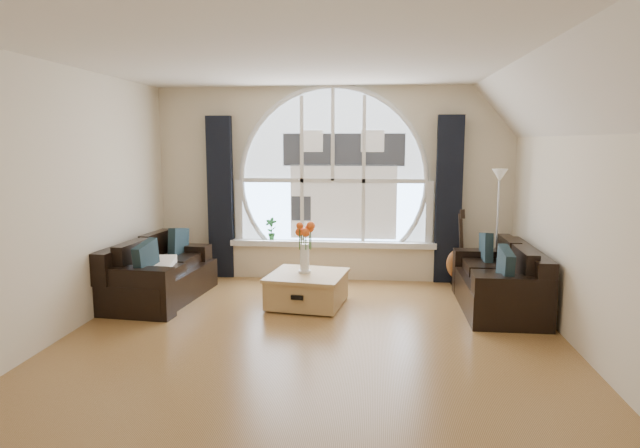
{
  "coord_description": "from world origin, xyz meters",
  "views": [
    {
      "loc": [
        0.59,
        -5.06,
        1.94
      ],
      "look_at": [
        0.0,
        0.9,
        1.05
      ],
      "focal_mm": 31.12,
      "sensor_mm": 36.0,
      "label": 1
    }
  ],
  "objects_px": {
    "sofa_left": "(161,268)",
    "potted_plant": "(271,229)",
    "floor_lamp": "(497,231)",
    "coffee_chest": "(307,288)",
    "sofa_right": "(498,276)",
    "guitar": "(460,248)",
    "vase_flowers": "(305,241)"
  },
  "relations": [
    {
      "from": "sofa_left",
      "to": "potted_plant",
      "type": "bearing_deg",
      "value": 53.47
    },
    {
      "from": "floor_lamp",
      "to": "coffee_chest",
      "type": "bearing_deg",
      "value": -160.14
    },
    {
      "from": "sofa_right",
      "to": "guitar",
      "type": "xyz_separation_m",
      "value": [
        -0.29,
        1.04,
        0.13
      ]
    },
    {
      "from": "potted_plant",
      "to": "sofa_left",
      "type": "bearing_deg",
      "value": -132.09
    },
    {
      "from": "sofa_right",
      "to": "vase_flowers",
      "type": "bearing_deg",
      "value": -179.6
    },
    {
      "from": "coffee_chest",
      "to": "vase_flowers",
      "type": "bearing_deg",
      "value": 132.61
    },
    {
      "from": "sofa_left",
      "to": "vase_flowers",
      "type": "distance_m",
      "value": 1.83
    },
    {
      "from": "sofa_right",
      "to": "coffee_chest",
      "type": "relative_size",
      "value": 1.89
    },
    {
      "from": "sofa_right",
      "to": "vase_flowers",
      "type": "xyz_separation_m",
      "value": [
        -2.27,
        -0.0,
        0.38
      ]
    },
    {
      "from": "sofa_right",
      "to": "sofa_left",
      "type": "bearing_deg",
      "value": -179.65
    },
    {
      "from": "guitar",
      "to": "potted_plant",
      "type": "xyz_separation_m",
      "value": [
        -2.62,
        0.24,
        0.18
      ]
    },
    {
      "from": "sofa_right",
      "to": "potted_plant",
      "type": "xyz_separation_m",
      "value": [
        -2.91,
        1.27,
        0.31
      ]
    },
    {
      "from": "floor_lamp",
      "to": "potted_plant",
      "type": "bearing_deg",
      "value": 171.17
    },
    {
      "from": "sofa_left",
      "to": "floor_lamp",
      "type": "height_order",
      "value": "floor_lamp"
    },
    {
      "from": "vase_flowers",
      "to": "sofa_left",
      "type": "bearing_deg",
      "value": 179.91
    },
    {
      "from": "sofa_right",
      "to": "coffee_chest",
      "type": "distance_m",
      "value": 2.24
    },
    {
      "from": "coffee_chest",
      "to": "vase_flowers",
      "type": "distance_m",
      "value": 0.57
    },
    {
      "from": "potted_plant",
      "to": "vase_flowers",
      "type": "bearing_deg",
      "value": -63.12
    },
    {
      "from": "guitar",
      "to": "coffee_chest",
      "type": "bearing_deg",
      "value": -161.29
    },
    {
      "from": "sofa_left",
      "to": "sofa_right",
      "type": "xyz_separation_m",
      "value": [
        4.06,
        -0.0,
        0.0
      ]
    },
    {
      "from": "sofa_left",
      "to": "potted_plant",
      "type": "height_order",
      "value": "potted_plant"
    },
    {
      "from": "coffee_chest",
      "to": "floor_lamp",
      "type": "bearing_deg",
      "value": 28.26
    },
    {
      "from": "floor_lamp",
      "to": "guitar",
      "type": "xyz_separation_m",
      "value": [
        -0.43,
        0.24,
        -0.27
      ]
    },
    {
      "from": "sofa_left",
      "to": "floor_lamp",
      "type": "relative_size",
      "value": 1.03
    },
    {
      "from": "coffee_chest",
      "to": "guitar",
      "type": "bearing_deg",
      "value": 37.76
    },
    {
      "from": "sofa_left",
      "to": "sofa_right",
      "type": "distance_m",
      "value": 4.06
    },
    {
      "from": "coffee_chest",
      "to": "potted_plant",
      "type": "relative_size",
      "value": 2.72
    },
    {
      "from": "vase_flowers",
      "to": "floor_lamp",
      "type": "height_order",
      "value": "floor_lamp"
    },
    {
      "from": "sofa_left",
      "to": "sofa_right",
      "type": "bearing_deg",
      "value": 5.53
    },
    {
      "from": "coffee_chest",
      "to": "floor_lamp",
      "type": "relative_size",
      "value": 0.54
    },
    {
      "from": "potted_plant",
      "to": "coffee_chest",
      "type": "bearing_deg",
      "value": -62.79
    },
    {
      "from": "guitar",
      "to": "floor_lamp",
      "type": "bearing_deg",
      "value": -39.7
    }
  ]
}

